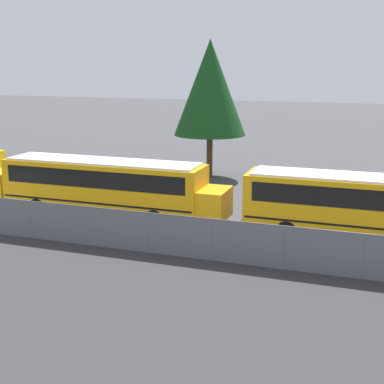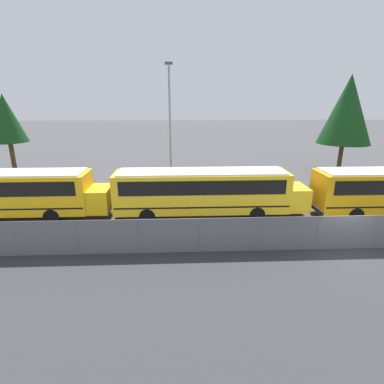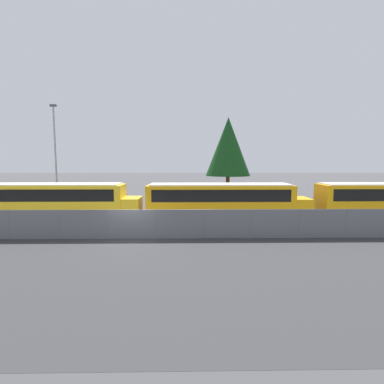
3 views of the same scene
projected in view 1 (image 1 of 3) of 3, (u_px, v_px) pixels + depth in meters
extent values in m
cylinder|color=slate|center=(30.00, 220.00, 25.41)|extent=(0.07, 0.07, 1.84)
cylinder|color=slate|center=(86.00, 226.00, 24.43)|extent=(0.07, 0.07, 1.84)
cylinder|color=slate|center=(147.00, 233.00, 23.46)|extent=(0.07, 0.07, 1.84)
cylinder|color=slate|center=(213.00, 240.00, 22.48)|extent=(0.07, 0.07, 1.84)
cylinder|color=slate|center=(285.00, 248.00, 21.50)|extent=(0.07, 0.07, 1.84)
cylinder|color=slate|center=(363.00, 257.00, 20.52)|extent=(0.07, 0.07, 1.84)
cube|color=yellow|center=(4.00, 183.00, 31.57)|extent=(1.35, 2.26, 1.52)
cube|color=orange|center=(103.00, 185.00, 28.85)|extent=(11.22, 2.46, 2.53)
cube|color=black|center=(103.00, 175.00, 28.72)|extent=(10.32, 2.50, 0.91)
cube|color=black|center=(104.00, 198.00, 29.02)|extent=(11.00, 2.49, 0.10)
cube|color=orange|center=(214.00, 204.00, 26.94)|extent=(1.35, 2.26, 1.52)
cube|color=black|center=(17.00, 197.00, 30.94)|extent=(0.12, 2.46, 0.24)
cube|color=silver|center=(102.00, 161.00, 28.55)|extent=(10.66, 2.21, 0.10)
cylinder|color=black|center=(171.00, 208.00, 29.04)|extent=(1.00, 0.28, 1.00)
cylinder|color=black|center=(155.00, 219.00, 27.01)|extent=(1.00, 0.28, 1.00)
cylinder|color=black|center=(61.00, 198.00, 31.29)|extent=(1.00, 0.28, 1.00)
cylinder|color=black|center=(38.00, 207.00, 29.25)|extent=(1.00, 0.28, 1.00)
cube|color=orange|center=(367.00, 205.00, 24.68)|extent=(11.22, 2.46, 2.53)
cube|color=black|center=(368.00, 194.00, 24.55)|extent=(10.32, 2.50, 0.91)
cube|color=black|center=(366.00, 220.00, 24.84)|extent=(11.00, 2.49, 0.10)
cube|color=black|center=(247.00, 217.00, 26.77)|extent=(0.12, 2.46, 0.24)
cube|color=silver|center=(369.00, 178.00, 24.37)|extent=(10.66, 2.21, 0.10)
cylinder|color=black|center=(294.00, 218.00, 27.12)|extent=(1.00, 0.28, 1.00)
cylinder|color=black|center=(286.00, 231.00, 25.08)|extent=(1.00, 0.28, 1.00)
cylinder|color=#51381E|center=(210.00, 156.00, 39.11)|extent=(0.44, 0.44, 3.14)
cone|color=#144219|center=(210.00, 88.00, 37.96)|extent=(5.18, 5.18, 6.74)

